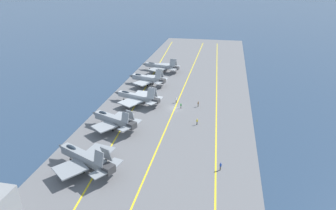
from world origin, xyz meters
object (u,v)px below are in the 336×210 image
at_px(parked_jet_second, 113,119).
at_px(parked_jet_third, 137,97).
at_px(parked_jet_fifth, 161,66).
at_px(parked_jet_fourth, 147,79).
at_px(parked_jet_nearest, 84,157).
at_px(crew_white_vest, 176,100).
at_px(crew_brown_vest, 198,104).
at_px(crew_yellow_vest, 197,122).
at_px(crew_blue_vest, 220,166).
at_px(crew_green_vest, 181,106).

height_order(parked_jet_second, parked_jet_third, parked_jet_second).
bearing_deg(parked_jet_fifth, parked_jet_fourth, 176.06).
distance_m(parked_jet_nearest, crew_white_vest, 41.11).
height_order(parked_jet_nearest, crew_brown_vest, parked_jet_nearest).
distance_m(crew_yellow_vest, crew_brown_vest, 12.39).
bearing_deg(crew_brown_vest, crew_yellow_vest, -175.51).
xyz_separation_m(parked_jet_fourth, parked_jet_fifth, (17.95, -1.24, -0.31)).
bearing_deg(parked_jet_nearest, crew_yellow_vest, -40.31).
relative_size(parked_jet_fourth, crew_brown_vest, 8.72).
bearing_deg(parked_jet_second, parked_jet_nearest, -178.18).
height_order(crew_white_vest, crew_yellow_vest, crew_white_vest).
bearing_deg(crew_blue_vest, parked_jet_third, 41.62).
distance_m(parked_jet_fourth, crew_brown_vest, 26.62).
xyz_separation_m(crew_blue_vest, crew_green_vest, (29.89, 13.18, -0.10)).
distance_m(parked_jet_second, parked_jet_fifth, 53.36).
distance_m(parked_jet_second, parked_jet_fourth, 35.39).
bearing_deg(parked_jet_fifth, crew_white_vest, -159.28).
xyz_separation_m(parked_jet_fourth, crew_yellow_vest, (-28.82, -21.83, -1.52)).
bearing_deg(crew_white_vest, parked_jet_second, 146.91).
bearing_deg(crew_green_vest, crew_brown_vest, -65.54).
xyz_separation_m(crew_white_vest, crew_yellow_vest, (-14.10, -8.24, -0.04)).
height_order(parked_jet_fifth, crew_brown_vest, parked_jet_fifth).
height_order(parked_jet_third, crew_brown_vest, parked_jet_third).
relative_size(parked_jet_fourth, crew_green_vest, 9.25).
height_order(parked_jet_nearest, crew_blue_vest, parked_jet_nearest).
xyz_separation_m(parked_jet_third, parked_jet_fifth, (35.64, 0.16, -0.08)).
height_order(crew_white_vest, crew_green_vest, crew_white_vest).
bearing_deg(parked_jet_fourth, crew_brown_vest, -128.29).
bearing_deg(crew_blue_vest, parked_jet_fourth, 30.72).
bearing_deg(parked_jet_second, parked_jet_fourth, 0.20).
bearing_deg(crew_blue_vest, crew_brown_vest, 14.07).
bearing_deg(crew_white_vest, crew_blue_vest, -155.70).
bearing_deg(parked_jet_fourth, crew_white_vest, -137.28).
bearing_deg(parked_jet_third, parked_jet_fourth, 4.50).
xyz_separation_m(parked_jet_fourth, crew_brown_vest, (-16.47, -20.86, -1.52)).
bearing_deg(crew_brown_vest, crew_blue_vest, -165.93).
xyz_separation_m(parked_jet_nearest, crew_blue_vest, (5.03, -28.23, -1.77)).
height_order(parked_jet_second, crew_blue_vest, parked_jet_second).
relative_size(parked_jet_second, crew_brown_vest, 8.66).
relative_size(parked_jet_nearest, crew_blue_vest, 9.10).
bearing_deg(crew_green_vest, crew_white_vest, 27.94).
bearing_deg(crew_yellow_vest, crew_brown_vest, 4.49).
bearing_deg(parked_jet_fourth, crew_green_vest, -140.03).
xyz_separation_m(parked_jet_fourth, crew_green_vest, (-18.79, -15.75, -1.58)).
bearing_deg(parked_jet_fifth, crew_yellow_vest, -156.24).
distance_m(parked_jet_second, crew_green_vest, 22.87).
bearing_deg(parked_jet_nearest, crew_white_vest, -18.29).
distance_m(crew_blue_vest, crew_white_vest, 37.27).
height_order(parked_jet_second, crew_white_vest, parked_jet_second).
distance_m(parked_jet_fourth, crew_blue_vest, 56.65).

